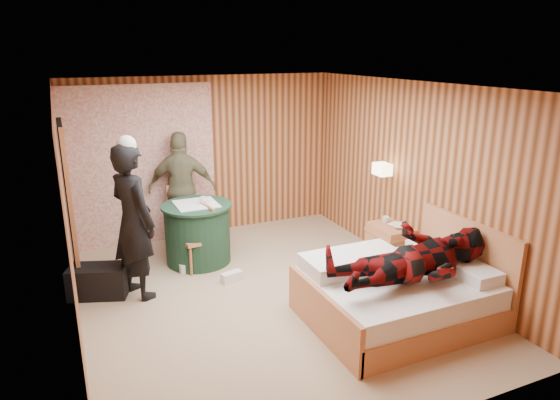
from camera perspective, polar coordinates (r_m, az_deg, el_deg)
name	(u,v)px	position (r m, az deg, el deg)	size (l,w,h in m)	color
floor	(266,296)	(6.18, -1.59, -10.88)	(4.20, 5.00, 0.01)	tan
ceiling	(264,86)	(5.48, -1.80, 12.92)	(4.20, 5.00, 0.01)	white
wall_back	(205,156)	(8.01, -8.54, 4.96)	(4.20, 0.02, 2.50)	#C37A4B
wall_left	(67,222)	(5.32, -23.12, -2.35)	(0.02, 5.00, 2.50)	#C37A4B
wall_right	(414,179)	(6.76, 15.03, 2.35)	(0.02, 5.00, 2.50)	#C37A4B
curtain	(142,166)	(7.75, -15.52, 3.75)	(2.20, 0.08, 2.40)	silver
doorway	(69,205)	(6.72, -22.93, -0.49)	(0.06, 0.90, 2.05)	black
wall_lamp	(382,169)	(6.99, 11.63, 3.47)	(0.26, 0.24, 0.16)	gold
bed	(398,294)	(5.73, 13.31, -10.38)	(1.95, 1.49, 1.02)	tan
nightstand	(390,245)	(7.01, 12.42, -5.10)	(0.45, 0.61, 0.59)	tan
round_table	(198,233)	(7.05, -9.39, -3.69)	(0.96, 0.96, 0.85)	#1D402B
chair_far	(183,210)	(7.70, -11.00, -1.13)	(0.50, 0.50, 0.93)	tan
chair_near	(202,233)	(6.81, -8.89, -3.69)	(0.44, 0.44, 0.88)	tan
duffel_bag	(98,281)	(6.48, -20.05, -8.71)	(0.67, 0.36, 0.38)	black
sneaker_left	(232,277)	(6.54, -5.55, -8.71)	(0.28, 0.11, 0.12)	white
sneaker_right	(190,267)	(6.89, -10.28, -7.53)	(0.28, 0.12, 0.13)	white
woman_standing	(133,222)	(6.10, -16.42, -2.38)	(0.68, 0.45, 1.88)	black
man_at_table	(182,188)	(7.66, -11.10, 1.30)	(1.01, 0.42, 1.72)	#6D6948
man_on_bed	(417,246)	(5.32, 15.42, -5.10)	(1.77, 0.67, 0.86)	#5E0909
book_lower	(393,226)	(6.87, 12.82, -2.96)	(0.17, 0.22, 0.02)	white
book_upper	(393,225)	(6.86, 12.83, -2.80)	(0.16, 0.22, 0.02)	white
cup_nightstand	(385,220)	(6.99, 11.96, -2.23)	(0.10, 0.10, 0.09)	white
cup_table	(204,200)	(6.88, -8.66, -0.03)	(0.12, 0.12, 0.10)	white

